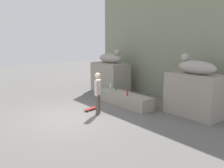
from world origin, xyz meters
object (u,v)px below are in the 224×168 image
object	(u,v)px
statue_reclining_left	(111,58)
skater	(98,92)
bottle_green	(116,88)
skateboard	(92,108)
bottle_red	(127,93)
bottle_clear	(111,86)
statue_reclining_right	(196,67)

from	to	relation	value
statue_reclining_left	skater	distance (m)	4.33
statue_reclining_left	bottle_green	distance (m)	2.58
statue_reclining_left	skateboard	size ratio (longest dim) A/B	2.02
bottle_green	bottle_red	world-z (taller)	bottle_green
skateboard	bottle_clear	world-z (taller)	bottle_clear
skater	bottle_red	size ratio (longest dim) A/B	6.19
bottle_green	bottle_clear	size ratio (longest dim) A/B	0.99
skater	bottle_green	world-z (taller)	skater
statue_reclining_left	bottle_clear	size ratio (longest dim) A/B	5.58
skateboard	bottle_green	distance (m)	1.78
statue_reclining_left	bottle_clear	bearing A→B (deg)	-45.49
statue_reclining_right	statue_reclining_left	bearing A→B (deg)	-1.01
bottle_red	bottle_green	bearing A→B (deg)	165.54
statue_reclining_left	bottle_clear	world-z (taller)	statue_reclining_left
skateboard	bottle_red	size ratio (longest dim) A/B	3.06
statue_reclining_left	bottle_green	bearing A→B (deg)	-39.32
skater	bottle_clear	distance (m)	2.41
bottle_red	statue_reclining_right	bearing A→B (deg)	32.85
skater	skateboard	world-z (taller)	skater
statue_reclining_right	bottle_red	size ratio (longest dim) A/B	5.97
statue_reclining_left	skater	xyz separation A→B (m)	(3.03, -2.93, -0.99)
statue_reclining_left	bottle_red	bearing A→B (deg)	-33.56
statue_reclining_right	bottle_clear	bearing A→B (deg)	14.76
skater	skateboard	bearing A→B (deg)	36.46
bottle_red	skateboard	bearing A→B (deg)	-120.04
bottle_green	skateboard	bearing A→B (deg)	-75.71
statue_reclining_right	bottle_green	size ratio (longest dim) A/B	5.43
statue_reclining_left	skateboard	distance (m)	4.10
skater	statue_reclining_right	bearing A→B (deg)	-80.82
bottle_green	bottle_red	size ratio (longest dim) A/B	1.10
statue_reclining_left	bottle_clear	xyz separation A→B (m)	(1.46, -1.11, -1.23)
skateboard	bottle_clear	distance (m)	2.00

